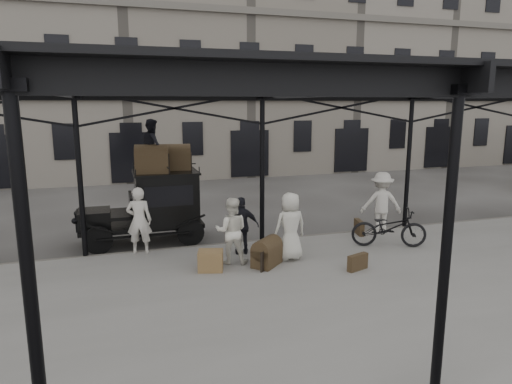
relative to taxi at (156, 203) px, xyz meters
The scene contains 18 objects.
ground 4.54m from the taxi, 46.98° to the right, with size 120.00×120.00×0.00m, color #383533.
platform 6.11m from the taxi, 60.12° to the right, with size 28.00×8.00×0.15m, color slate.
canopy 6.69m from the taxi, 58.74° to the right, with size 22.50×9.00×4.74m.
building_frontage 16.17m from the taxi, 78.58° to the left, with size 64.00×8.00×14.00m, color slate.
taxi is the anchor object (origin of this frame).
porter_left 1.52m from the taxi, 112.42° to the right, with size 0.67×0.44×1.84m, color beige.
porter_midleft 3.33m from the taxi, 61.07° to the right, with size 0.83×0.65×1.71m, color silver.
porter_centre 4.41m from the taxi, 44.45° to the right, with size 0.87×0.57×1.78m, color beige.
porter_official 3.09m from the taxi, 47.89° to the right, with size 0.92×0.38×1.57m, color black.
porter_right 7.00m from the taxi, 12.98° to the right, with size 1.25×0.72×1.93m, color beige.
bicycle 6.90m from the taxi, 25.13° to the right, with size 0.73×2.10×1.10m, color black.
porter_roof 1.76m from the taxi, 107.50° to the right, with size 0.76×0.59×1.56m, color black.
steamer_trunk_roof_near 1.35m from the taxi, 108.07° to the right, with size 0.95×0.58×0.69m, color #40341E, non-canonical shape.
steamer_trunk_roof_far 1.48m from the taxi, 16.81° to the left, with size 0.89×0.55×0.66m, color #40341E, non-canonical shape.
steamer_trunk_platform 4.20m from the taxi, 54.26° to the right, with size 0.82×0.50×0.60m, color #40341E, non-canonical shape.
wicker_hamper 3.52m from the taxi, 73.34° to the right, with size 0.60×0.45×0.50m, color olive.
suitcase_upright 6.31m from the taxi, 14.68° to the right, with size 0.15×0.60×0.45m, color #40341E.
suitcase_flat 6.26m from the taxi, 44.38° to the right, with size 0.60×0.15×0.40m, color #40341E.
Camera 1 is at (-4.12, -10.54, 4.19)m, focal length 32.00 mm.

